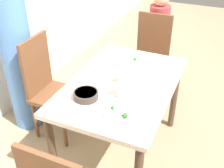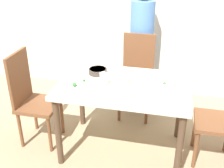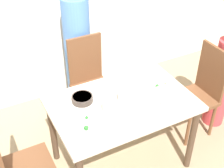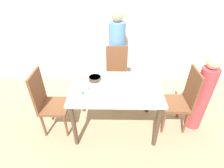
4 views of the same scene
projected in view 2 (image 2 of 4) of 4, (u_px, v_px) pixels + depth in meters
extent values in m
plane|color=#998466|center=(123.00, 148.00, 3.00)|extent=(10.00, 10.00, 0.00)
cube|color=beige|center=(124.00, 86.00, 2.66)|extent=(1.24, 0.81, 0.04)
cylinder|color=#4C3828|center=(58.00, 132.00, 2.64)|extent=(0.06, 0.06, 0.73)
cylinder|color=#4C3828|center=(179.00, 150.00, 2.42)|extent=(0.06, 0.06, 0.73)
cylinder|color=#4C3828|center=(82.00, 97.00, 3.24)|extent=(0.06, 0.06, 0.73)
cylinder|color=#4C3828|center=(180.00, 108.00, 3.02)|extent=(0.06, 0.06, 0.73)
cube|color=brown|center=(136.00, 84.00, 3.38)|extent=(0.40, 0.40, 0.04)
cube|color=brown|center=(139.00, 55.00, 3.41)|extent=(0.38, 0.03, 0.55)
cylinder|color=brown|center=(119.00, 105.00, 3.37)|extent=(0.04, 0.04, 0.42)
cylinder|color=brown|center=(147.00, 109.00, 3.31)|extent=(0.04, 0.04, 0.42)
cylinder|color=brown|center=(124.00, 93.00, 3.66)|extent=(0.04, 0.04, 0.42)
cylinder|color=brown|center=(150.00, 95.00, 3.60)|extent=(0.04, 0.04, 0.42)
cube|color=brown|center=(216.00, 122.00, 2.66)|extent=(0.40, 0.40, 0.04)
cylinder|color=brown|center=(194.00, 130.00, 2.94)|extent=(0.04, 0.04, 0.42)
cylinder|color=brown|center=(196.00, 150.00, 2.65)|extent=(0.04, 0.04, 0.42)
cube|color=brown|center=(39.00, 105.00, 2.94)|extent=(0.40, 0.40, 0.04)
cube|color=brown|center=(19.00, 78.00, 2.84)|extent=(0.03, 0.38, 0.55)
cylinder|color=brown|center=(50.00, 134.00, 2.87)|extent=(0.04, 0.04, 0.42)
cylinder|color=brown|center=(62.00, 117.00, 3.15)|extent=(0.04, 0.04, 0.42)
cylinder|color=brown|center=(20.00, 130.00, 2.93)|extent=(0.04, 0.04, 0.42)
cylinder|color=brown|center=(35.00, 113.00, 3.22)|extent=(0.04, 0.04, 0.42)
cylinder|color=#5184D1|center=(141.00, 54.00, 3.61)|extent=(0.29, 0.29, 1.35)
cylinder|color=#3D332D|center=(98.00, 71.00, 2.84)|extent=(0.19, 0.19, 0.05)
cylinder|color=#BC5123|center=(98.00, 69.00, 2.83)|extent=(0.16, 0.16, 0.01)
cylinder|color=white|center=(170.00, 88.00, 2.55)|extent=(0.25, 0.25, 0.02)
ellipsoid|color=white|center=(168.00, 85.00, 2.56)|extent=(0.10, 0.10, 0.02)
cone|color=orange|center=(175.00, 85.00, 2.56)|extent=(0.02, 0.02, 0.02)
sphere|color=#2D702D|center=(164.00, 84.00, 2.58)|extent=(0.03, 0.03, 0.03)
cylinder|color=white|center=(81.00, 85.00, 2.60)|extent=(0.22, 0.22, 0.02)
ellipsoid|color=white|center=(82.00, 84.00, 2.58)|extent=(0.09, 0.09, 0.02)
cone|color=orange|center=(84.00, 83.00, 2.60)|extent=(0.02, 0.02, 0.02)
sphere|color=#2D702D|center=(84.00, 80.00, 2.64)|extent=(0.03, 0.03, 0.03)
sphere|color=#2D702D|center=(75.00, 85.00, 2.55)|extent=(0.04, 0.04, 0.04)
cone|color=orange|center=(87.00, 83.00, 2.59)|extent=(0.01, 0.01, 0.03)
cylinder|color=white|center=(157.00, 97.00, 2.38)|extent=(0.13, 0.13, 0.04)
cylinder|color=white|center=(157.00, 95.00, 2.38)|extent=(0.12, 0.12, 0.01)
cylinder|color=silver|center=(104.00, 79.00, 2.60)|extent=(0.07, 0.07, 0.12)
cylinder|color=silver|center=(123.00, 78.00, 2.62)|extent=(0.07, 0.07, 0.12)
cube|color=silver|center=(177.00, 76.00, 2.79)|extent=(0.18, 0.03, 0.01)
cube|color=silver|center=(141.00, 89.00, 2.55)|extent=(0.18, 0.04, 0.01)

